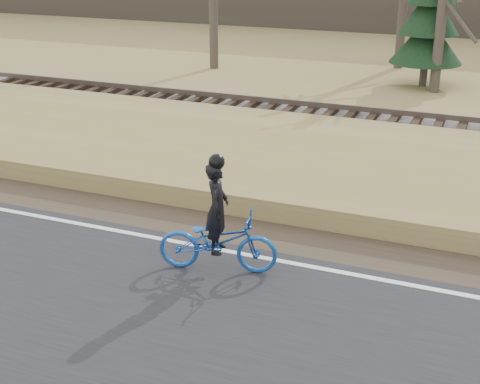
% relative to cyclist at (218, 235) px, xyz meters
% --- Properties ---
extents(cyclist, '(2.09, 1.15, 2.03)m').
position_rel_cyclist_xyz_m(cyclist, '(0.00, 0.00, 0.00)').
color(cyclist, '#164A9D').
rests_on(cyclist, road).
extents(conifer, '(2.60, 2.60, 5.57)m').
position_rel_cyclist_xyz_m(conifer, '(1.12, 16.01, 1.94)').
color(conifer, '#453E33').
rests_on(conifer, ground).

